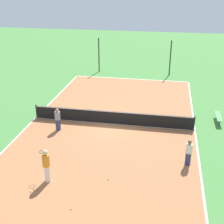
{
  "coord_description": "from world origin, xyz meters",
  "views": [
    {
      "loc": [
        3.51,
        -19.11,
        9.36
      ],
      "look_at": [
        0.0,
        0.0,
        0.9
      ],
      "focal_mm": 50.0,
      "sensor_mm": 36.0,
      "label": 1
    }
  ],
  "objects_px": {
    "fence_post_back_left": "(99,55)",
    "tennis_ball_near_net": "(108,179)",
    "bench": "(218,117)",
    "player_baseline_gray": "(58,118)",
    "tennis_ball_midcourt": "(71,209)",
    "tennis_net": "(112,117)",
    "player_center_orange": "(46,163)",
    "fence_post_back_right": "(170,58)",
    "tennis_ball_right_alley": "(31,191)",
    "player_far_white": "(189,151)"
  },
  "relations": [
    {
      "from": "fence_post_back_left",
      "to": "tennis_ball_near_net",
      "type": "bearing_deg",
      "value": -76.08
    },
    {
      "from": "bench",
      "to": "tennis_ball_near_net",
      "type": "distance_m",
      "value": 10.26
    },
    {
      "from": "player_baseline_gray",
      "to": "fence_post_back_left",
      "type": "xyz_separation_m",
      "value": [
        -0.38,
        14.08,
        0.9
      ]
    },
    {
      "from": "tennis_ball_midcourt",
      "to": "fence_post_back_left",
      "type": "distance_m",
      "value": 21.69
    },
    {
      "from": "tennis_net",
      "to": "player_center_orange",
      "type": "xyz_separation_m",
      "value": [
        -1.95,
        -7.06,
        0.53
      ]
    },
    {
      "from": "player_baseline_gray",
      "to": "fence_post_back_left",
      "type": "distance_m",
      "value": 14.11
    },
    {
      "from": "tennis_net",
      "to": "tennis_ball_near_net",
      "type": "xyz_separation_m",
      "value": [
        0.99,
        -6.43,
        -0.47
      ]
    },
    {
      "from": "fence_post_back_left",
      "to": "fence_post_back_right",
      "type": "distance_m",
      "value": 7.4
    },
    {
      "from": "tennis_net",
      "to": "tennis_ball_midcourt",
      "type": "xyz_separation_m",
      "value": [
        -0.19,
        -8.83,
        -0.47
      ]
    },
    {
      "from": "tennis_ball_right_alley",
      "to": "fence_post_back_right",
      "type": "xyz_separation_m",
      "value": [
        6.14,
        20.53,
        1.72
      ]
    },
    {
      "from": "bench",
      "to": "player_baseline_gray",
      "type": "height_order",
      "value": "player_baseline_gray"
    },
    {
      "from": "tennis_ball_right_alley",
      "to": "fence_post_back_right",
      "type": "distance_m",
      "value": 21.5
    },
    {
      "from": "tennis_ball_midcourt",
      "to": "fence_post_back_left",
      "type": "height_order",
      "value": "fence_post_back_left"
    },
    {
      "from": "bench",
      "to": "player_center_orange",
      "type": "relative_size",
      "value": 1.02
    },
    {
      "from": "player_center_orange",
      "to": "fence_post_back_right",
      "type": "relative_size",
      "value": 0.5
    },
    {
      "from": "tennis_ball_right_alley",
      "to": "fence_post_back_right",
      "type": "bearing_deg",
      "value": 73.36
    },
    {
      "from": "tennis_ball_midcourt",
      "to": "fence_post_back_right",
      "type": "bearing_deg",
      "value": 79.66
    },
    {
      "from": "tennis_net",
      "to": "player_far_white",
      "type": "relative_size",
      "value": 7.42
    },
    {
      "from": "player_center_orange",
      "to": "fence_post_back_right",
      "type": "height_order",
      "value": "fence_post_back_right"
    },
    {
      "from": "tennis_ball_right_alley",
      "to": "tennis_ball_midcourt",
      "type": "bearing_deg",
      "value": -19.7
    },
    {
      "from": "player_center_orange",
      "to": "fence_post_back_right",
      "type": "distance_m",
      "value": 20.38
    },
    {
      "from": "tennis_ball_right_alley",
      "to": "tennis_ball_near_net",
      "type": "bearing_deg",
      "value": 24.95
    },
    {
      "from": "player_center_orange",
      "to": "tennis_ball_right_alley",
      "type": "height_order",
      "value": "player_center_orange"
    },
    {
      "from": "player_far_white",
      "to": "tennis_ball_near_net",
      "type": "height_order",
      "value": "player_far_white"
    },
    {
      "from": "player_center_orange",
      "to": "tennis_ball_right_alley",
      "type": "bearing_deg",
      "value": 115.97
    },
    {
      "from": "tennis_ball_near_net",
      "to": "player_far_white",
      "type": "bearing_deg",
      "value": 28.58
    },
    {
      "from": "tennis_ball_near_net",
      "to": "fence_post_back_right",
      "type": "bearing_deg",
      "value": 81.86
    },
    {
      "from": "bench",
      "to": "tennis_ball_midcourt",
      "type": "height_order",
      "value": "bench"
    },
    {
      "from": "player_far_white",
      "to": "fence_post_back_left",
      "type": "distance_m",
      "value": 18.9
    },
    {
      "from": "fence_post_back_left",
      "to": "fence_post_back_right",
      "type": "bearing_deg",
      "value": 0.0
    },
    {
      "from": "fence_post_back_left",
      "to": "bench",
      "type": "bearing_deg",
      "value": -44.65
    },
    {
      "from": "tennis_ball_midcourt",
      "to": "tennis_ball_right_alley",
      "type": "bearing_deg",
      "value": 160.3
    },
    {
      "from": "tennis_ball_right_alley",
      "to": "player_far_white",
      "type": "bearing_deg",
      "value": 26.92
    },
    {
      "from": "bench",
      "to": "fence_post_back_right",
      "type": "height_order",
      "value": "fence_post_back_right"
    },
    {
      "from": "bench",
      "to": "tennis_ball_near_net",
      "type": "xyz_separation_m",
      "value": [
        -6.25,
        -8.12,
        -0.34
      ]
    },
    {
      "from": "tennis_ball_midcourt",
      "to": "tennis_ball_right_alley",
      "type": "relative_size",
      "value": 1.0
    },
    {
      "from": "tennis_ball_right_alley",
      "to": "fence_post_back_right",
      "type": "height_order",
      "value": "fence_post_back_right"
    },
    {
      "from": "bench",
      "to": "player_far_white",
      "type": "xyz_separation_m",
      "value": [
        -2.31,
        -5.97,
        0.47
      ]
    },
    {
      "from": "player_far_white",
      "to": "player_baseline_gray",
      "type": "xyz_separation_m",
      "value": [
        -8.26,
        2.71,
        0.02
      ]
    },
    {
      "from": "player_center_orange",
      "to": "fence_post_back_right",
      "type": "xyz_separation_m",
      "value": [
        5.65,
        19.57,
        0.73
      ]
    },
    {
      "from": "bench",
      "to": "tennis_ball_midcourt",
      "type": "bearing_deg",
      "value": 144.75
    },
    {
      "from": "tennis_net",
      "to": "fence_post_back_right",
      "type": "distance_m",
      "value": 13.1
    },
    {
      "from": "tennis_net",
      "to": "tennis_ball_right_alley",
      "type": "relative_size",
      "value": 162.82
    },
    {
      "from": "tennis_net",
      "to": "fence_post_back_left",
      "type": "bearing_deg",
      "value": 106.49
    },
    {
      "from": "bench",
      "to": "player_center_orange",
      "type": "distance_m",
      "value": 12.71
    },
    {
      "from": "player_far_white",
      "to": "tennis_ball_midcourt",
      "type": "xyz_separation_m",
      "value": [
        -5.13,
        -4.55,
        -0.8
      ]
    },
    {
      "from": "player_center_orange",
      "to": "player_far_white",
      "type": "bearing_deg",
      "value": -105.4
    },
    {
      "from": "tennis_ball_midcourt",
      "to": "tennis_ball_near_net",
      "type": "relative_size",
      "value": 1.0
    },
    {
      "from": "player_far_white",
      "to": "fence_post_back_right",
      "type": "xyz_separation_m",
      "value": [
        -1.24,
        16.79,
        0.92
      ]
    },
    {
      "from": "fence_post_back_left",
      "to": "tennis_ball_right_alley",
      "type": "bearing_deg",
      "value": -86.47
    }
  ]
}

